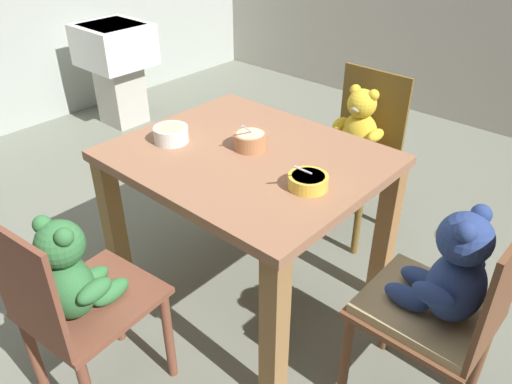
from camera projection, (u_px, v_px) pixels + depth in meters
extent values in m
cube|color=slate|center=(249.00, 293.00, 2.36)|extent=(5.20, 5.20, 0.04)
cube|color=#99684B|center=(248.00, 158.00, 1.98)|extent=(1.02, 0.85, 0.04)
cube|color=olive|center=(114.00, 228.00, 2.19)|extent=(0.07, 0.07, 0.68)
cube|color=olive|center=(274.00, 335.00, 1.68)|extent=(0.07, 0.07, 0.68)
cube|color=#966C45|center=(232.00, 167.00, 2.66)|extent=(0.07, 0.07, 0.68)
cube|color=#9A6A3C|center=(385.00, 235.00, 2.15)|extent=(0.07, 0.07, 0.68)
cube|color=brown|center=(424.00, 313.00, 1.64)|extent=(0.41, 0.38, 0.02)
cube|color=brown|center=(503.00, 291.00, 1.41)|extent=(0.02, 0.35, 0.42)
cylinder|color=brown|center=(390.00, 310.00, 1.96)|extent=(0.04, 0.04, 0.42)
cylinder|color=brown|center=(345.00, 359.00, 1.75)|extent=(0.04, 0.04, 0.42)
cylinder|color=brown|center=(480.00, 358.00, 1.76)|extent=(0.04, 0.04, 0.42)
cube|color=tan|center=(425.00, 307.00, 1.62)|extent=(0.38, 0.35, 0.04)
ellipsoid|color=navy|center=(456.00, 287.00, 1.51)|extent=(0.17, 0.20, 0.23)
ellipsoid|color=#C5B298|center=(438.00, 281.00, 1.55)|extent=(0.06, 0.11, 0.14)
sphere|color=navy|center=(465.00, 239.00, 1.43)|extent=(0.16, 0.16, 0.16)
ellipsoid|color=#C5B298|center=(445.00, 234.00, 1.46)|extent=(0.06, 0.06, 0.05)
sphere|color=navy|center=(481.00, 214.00, 1.42)|extent=(0.06, 0.06, 0.06)
sphere|color=navy|center=(466.00, 232.00, 1.35)|extent=(0.06, 0.06, 0.06)
ellipsoid|color=navy|center=(465.00, 258.00, 1.58)|extent=(0.13, 0.06, 0.06)
ellipsoid|color=navy|center=(433.00, 295.00, 1.44)|extent=(0.13, 0.06, 0.06)
ellipsoid|color=navy|center=(422.00, 279.00, 1.66)|extent=(0.15, 0.07, 0.07)
ellipsoid|color=navy|center=(406.00, 297.00, 1.59)|extent=(0.15, 0.07, 0.07)
cube|color=brown|center=(350.00, 157.00, 2.56)|extent=(0.41, 0.38, 0.02)
cube|color=brown|center=(374.00, 109.00, 2.56)|extent=(0.38, 0.02, 0.40)
cylinder|color=brown|center=(302.00, 194.00, 2.68)|extent=(0.04, 0.04, 0.42)
cylinder|color=brown|center=(358.00, 219.00, 2.48)|extent=(0.04, 0.04, 0.42)
cylinder|color=brown|center=(336.00, 172.00, 2.88)|extent=(0.04, 0.04, 0.42)
cylinder|color=brown|center=(390.00, 194.00, 2.68)|extent=(0.04, 0.04, 0.42)
ellipsoid|color=gold|center=(360.00, 133.00, 2.54)|extent=(0.18, 0.16, 0.21)
ellipsoid|color=beige|center=(354.00, 138.00, 2.52)|extent=(0.10, 0.06, 0.13)
sphere|color=gold|center=(362.00, 104.00, 2.45)|extent=(0.15, 0.15, 0.15)
ellipsoid|color=beige|center=(356.00, 109.00, 2.43)|extent=(0.06, 0.05, 0.04)
sphere|color=gold|center=(355.00, 90.00, 2.46)|extent=(0.06, 0.06, 0.06)
sphere|color=gold|center=(374.00, 95.00, 2.40)|extent=(0.06, 0.06, 0.06)
ellipsoid|color=gold|center=(341.00, 124.00, 2.57)|extent=(0.06, 0.12, 0.06)
ellipsoid|color=gold|center=(376.00, 135.00, 2.46)|extent=(0.06, 0.12, 0.06)
ellipsoid|color=gold|center=(338.00, 150.00, 2.54)|extent=(0.07, 0.14, 0.06)
ellipsoid|color=gold|center=(355.00, 156.00, 2.48)|extent=(0.07, 0.14, 0.06)
cube|color=brown|center=(93.00, 302.00, 1.68)|extent=(0.40, 0.44, 0.02)
cube|color=brown|center=(25.00, 288.00, 1.44)|extent=(0.33, 0.05, 0.40)
cylinder|color=brown|center=(168.00, 335.00, 1.84)|extent=(0.04, 0.04, 0.42)
cylinder|color=brown|center=(114.00, 301.00, 2.00)|extent=(0.04, 0.04, 0.42)
cylinder|color=brown|center=(36.00, 359.00, 1.75)|extent=(0.04, 0.04, 0.42)
ellipsoid|color=#35743E|center=(68.00, 287.00, 1.57)|extent=(0.20, 0.18, 0.22)
ellipsoid|color=beige|center=(82.00, 281.00, 1.61)|extent=(0.11, 0.07, 0.13)
sphere|color=#35743E|center=(60.00, 244.00, 1.49)|extent=(0.15, 0.15, 0.15)
ellipsoid|color=beige|center=(76.00, 238.00, 1.53)|extent=(0.06, 0.06, 0.05)
sphere|color=#35743E|center=(64.00, 237.00, 1.43)|extent=(0.06, 0.06, 0.06)
sphere|color=#35743E|center=(42.00, 224.00, 1.48)|extent=(0.06, 0.06, 0.06)
ellipsoid|color=#35743E|center=(95.00, 291.00, 1.52)|extent=(0.07, 0.13, 0.06)
ellipsoid|color=#35743E|center=(52.00, 264.00, 1.63)|extent=(0.07, 0.13, 0.06)
ellipsoid|color=#35743E|center=(111.00, 292.00, 1.66)|extent=(0.08, 0.15, 0.07)
ellipsoid|color=#35743E|center=(91.00, 279.00, 1.71)|extent=(0.08, 0.15, 0.07)
cylinder|color=silver|center=(171.00, 134.00, 2.04)|extent=(0.14, 0.14, 0.06)
cylinder|color=silver|center=(172.00, 140.00, 2.06)|extent=(0.08, 0.08, 0.01)
cylinder|color=#CBB68F|center=(171.00, 128.00, 2.03)|extent=(0.12, 0.12, 0.01)
cylinder|color=#B5764D|center=(250.00, 141.00, 1.99)|extent=(0.14, 0.14, 0.06)
cylinder|color=#B5764D|center=(250.00, 147.00, 2.01)|extent=(0.07, 0.07, 0.01)
cylinder|color=beige|center=(250.00, 134.00, 1.98)|extent=(0.11, 0.11, 0.01)
cylinder|color=#BCBCC1|center=(247.00, 129.00, 1.93)|extent=(0.04, 0.09, 0.07)
ellipsoid|color=#BCBCC1|center=(251.00, 135.00, 1.99)|extent=(0.03, 0.04, 0.01)
cylinder|color=yellow|center=(308.00, 181.00, 1.74)|extent=(0.14, 0.14, 0.05)
cylinder|color=yellow|center=(308.00, 186.00, 1.75)|extent=(0.08, 0.08, 0.01)
cylinder|color=beige|center=(308.00, 176.00, 1.73)|extent=(0.12, 0.12, 0.01)
cylinder|color=#BCBCC1|center=(303.00, 170.00, 1.69)|extent=(0.02, 0.10, 0.07)
ellipsoid|color=#BCBCC1|center=(310.00, 176.00, 1.74)|extent=(0.02, 0.03, 0.01)
cube|color=#B7B2A8|center=(121.00, 94.00, 3.88)|extent=(0.29, 0.27, 0.46)
cube|color=white|center=(114.00, 45.00, 3.68)|extent=(0.48, 0.46, 0.30)
cube|color=#38383D|center=(112.00, 30.00, 3.62)|extent=(0.38, 0.37, 0.08)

